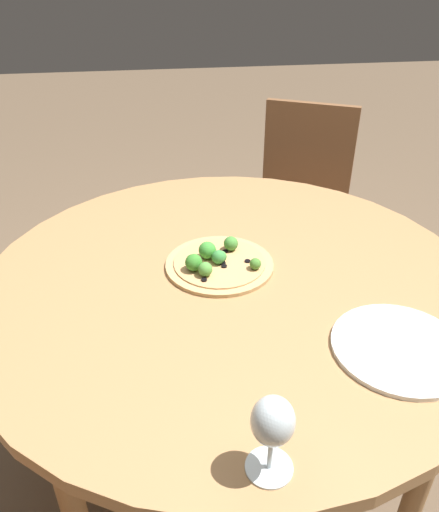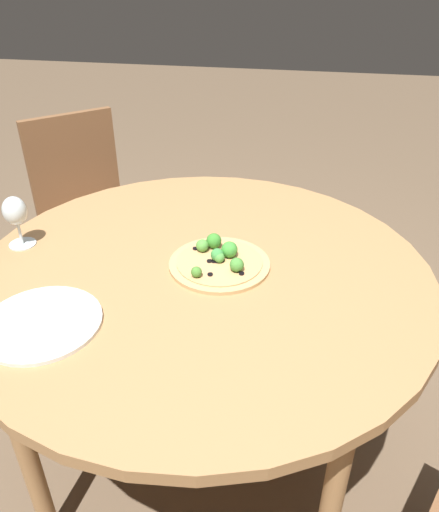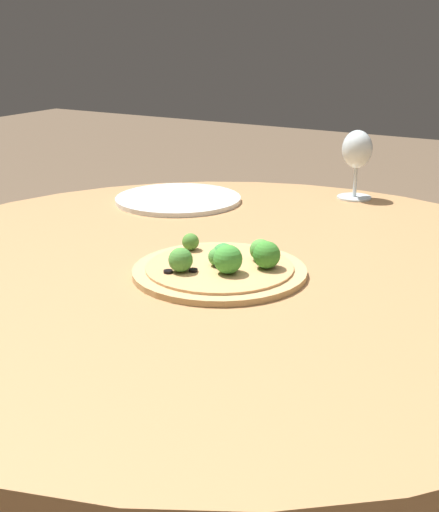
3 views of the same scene
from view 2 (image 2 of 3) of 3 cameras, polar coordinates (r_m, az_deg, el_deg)
ground_plane at (r=1.83m, az=-1.58°, el=-20.91°), size 12.00×12.00×0.00m
dining_table at (r=1.36m, az=-2.00°, el=-3.64°), size 1.22×1.22×0.74m
chair_2 at (r=2.23m, az=-14.67°, el=4.54°), size 0.57×0.57×0.88m
pizza at (r=1.33m, az=-0.00°, el=-0.50°), size 0.27×0.27×0.06m
wine_glass at (r=1.48m, az=-22.32°, el=4.57°), size 0.07×0.07×0.15m
plate_near at (r=1.20m, az=-19.67°, el=-7.21°), size 0.27×0.27×0.01m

